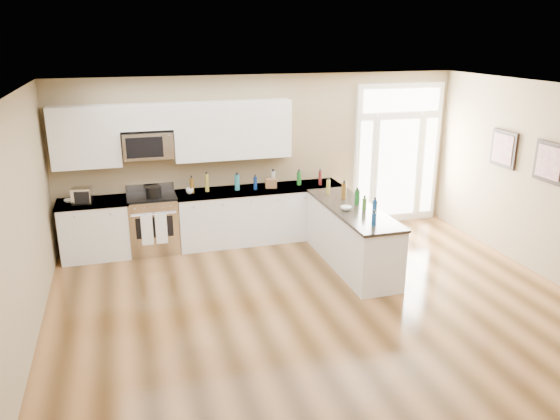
% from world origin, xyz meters
% --- Properties ---
extents(ground, '(8.00, 8.00, 0.00)m').
position_xyz_m(ground, '(0.00, 0.00, 0.00)').
color(ground, '#472E14').
extents(room_shell, '(8.00, 8.00, 8.00)m').
position_xyz_m(room_shell, '(0.00, 0.00, 1.71)').
color(room_shell, '#96835F').
rests_on(room_shell, ground).
extents(back_cabinet_left, '(1.10, 0.66, 0.94)m').
position_xyz_m(back_cabinet_left, '(-2.87, 3.69, 0.44)').
color(back_cabinet_left, white).
rests_on(back_cabinet_left, ground).
extents(back_cabinet_right, '(2.85, 0.66, 0.94)m').
position_xyz_m(back_cabinet_right, '(-0.16, 3.69, 0.44)').
color(back_cabinet_right, white).
rests_on(back_cabinet_right, ground).
extents(peninsula_cabinet, '(0.69, 2.32, 0.94)m').
position_xyz_m(peninsula_cabinet, '(0.93, 2.24, 0.43)').
color(peninsula_cabinet, white).
rests_on(peninsula_cabinet, ground).
extents(upper_cabinet_left, '(1.04, 0.33, 0.95)m').
position_xyz_m(upper_cabinet_left, '(-2.88, 3.83, 1.93)').
color(upper_cabinet_left, white).
rests_on(upper_cabinet_left, room_shell).
extents(upper_cabinet_right, '(1.94, 0.33, 0.95)m').
position_xyz_m(upper_cabinet_right, '(-0.57, 3.83, 1.93)').
color(upper_cabinet_right, white).
rests_on(upper_cabinet_right, room_shell).
extents(upper_cabinet_short, '(0.82, 0.33, 0.40)m').
position_xyz_m(upper_cabinet_short, '(-1.95, 3.83, 2.20)').
color(upper_cabinet_short, white).
rests_on(upper_cabinet_short, room_shell).
extents(microwave, '(0.78, 0.41, 0.42)m').
position_xyz_m(microwave, '(-1.95, 3.80, 1.76)').
color(microwave, silver).
rests_on(microwave, room_shell).
extents(entry_door, '(1.70, 0.10, 2.60)m').
position_xyz_m(entry_door, '(2.55, 3.95, 1.30)').
color(entry_door, white).
rests_on(entry_door, ground).
extents(wall_art_near, '(0.05, 0.58, 0.58)m').
position_xyz_m(wall_art_near, '(3.47, 2.20, 1.70)').
color(wall_art_near, black).
rests_on(wall_art_near, room_shell).
extents(wall_art_far, '(0.05, 0.58, 0.58)m').
position_xyz_m(wall_art_far, '(3.47, 1.20, 1.70)').
color(wall_art_far, black).
rests_on(wall_art_far, room_shell).
extents(kitchen_range, '(0.78, 0.69, 1.08)m').
position_xyz_m(kitchen_range, '(-1.96, 3.69, 0.48)').
color(kitchen_range, silver).
rests_on(kitchen_range, ground).
extents(stockpot, '(0.28, 0.28, 0.19)m').
position_xyz_m(stockpot, '(-1.93, 3.59, 1.04)').
color(stockpot, black).
rests_on(stockpot, kitchen_range).
extents(toaster_oven, '(0.32, 0.27, 0.25)m').
position_xyz_m(toaster_oven, '(-3.00, 3.61, 1.06)').
color(toaster_oven, silver).
rests_on(toaster_oven, back_cabinet_left).
extents(cardboard_box, '(0.21, 0.17, 0.15)m').
position_xyz_m(cardboard_box, '(0.03, 3.66, 1.02)').
color(cardboard_box, brown).
rests_on(cardboard_box, back_cabinet_right).
extents(bowl_left, '(0.19, 0.19, 0.04)m').
position_xyz_m(bowl_left, '(-3.20, 3.73, 0.96)').
color(bowl_left, white).
rests_on(bowl_left, back_cabinet_left).
extents(bowl_peninsula, '(0.19, 0.19, 0.05)m').
position_xyz_m(bowl_peninsula, '(0.78, 2.15, 0.97)').
color(bowl_peninsula, white).
rests_on(bowl_peninsula, peninsula_cabinet).
extents(cup_counter, '(0.16, 0.16, 0.10)m').
position_xyz_m(cup_counter, '(-1.35, 3.67, 0.99)').
color(cup_counter, white).
rests_on(cup_counter, back_cabinet_right).
extents(counter_bottles, '(2.41, 2.42, 0.30)m').
position_xyz_m(counter_bottles, '(0.24, 3.09, 1.06)').
color(counter_bottles, '#19591E').
rests_on(counter_bottles, back_cabinet_right).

